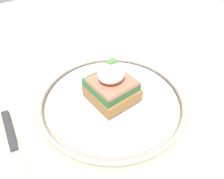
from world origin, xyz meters
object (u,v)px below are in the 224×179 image
Objects in this scene: napkin at (141,31)px; fork at (175,70)px; plate at (112,100)px; sandwich at (112,85)px; knife at (14,148)px.

fork is at bearing 69.55° from napkin.
sandwich is at bearing 7.41° from plate.
napkin is at bearing -110.45° from fork.
sandwich reaches higher than plate.
sandwich is 0.20m from knife.
plate is 1.89× the size of fork.
fork is at bearing 177.28° from sandwich.
plate reaches higher than knife.
plate is 0.04m from sandwich.
knife is (0.19, -0.02, -0.01)m from plate.
napkin is (-0.44, -0.16, 0.00)m from knife.
fork is 1.13× the size of napkin.
knife is at bearing -3.84° from fork.
fork is 0.37m from knife.
knife is at bearing -4.88° from plate.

